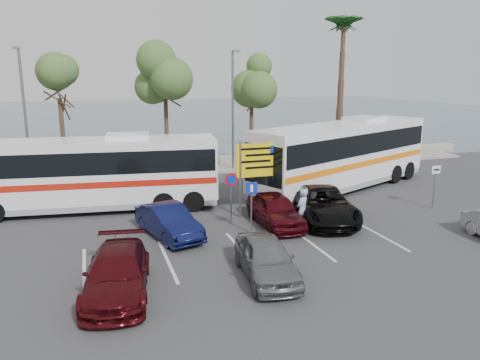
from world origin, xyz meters
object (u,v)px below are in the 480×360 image
object	(u,v)px
street_lamp_left	(24,109)
coach_bus_right	(343,157)
direction_sign	(258,166)
street_lamp_right	(233,104)
car_silver_a	(266,258)
car_blue	(169,221)
coach_bus_left	(92,176)
pedestrian_near	(302,210)
suv_black	(323,204)
car_red	(275,210)
car_maroon	(117,273)
pedestrian_far	(300,179)

from	to	relation	value
street_lamp_left	coach_bus_right	bearing A→B (deg)	-21.86
direction_sign	street_lamp_right	bearing A→B (deg)	79.06
car_silver_a	car_blue	bearing A→B (deg)	121.91
coach_bus_left	coach_bus_right	size ratio (longest dim) A/B	0.94
coach_bus_left	pedestrian_near	world-z (taller)	coach_bus_left
car_silver_a	suv_black	xyz separation A→B (m)	(4.80, 5.00, 0.07)
coach_bus_right	car_blue	xyz separation A→B (m)	(-11.10, -5.00, -1.24)
direction_sign	car_blue	distance (m)	5.21
direction_sign	car_red	size ratio (longest dim) A/B	0.85
direction_sign	pedestrian_near	size ratio (longest dim) A/B	1.92
direction_sign	car_maroon	xyz separation A→B (m)	(-7.00, -6.36, -1.75)
coach_bus_right	car_red	bearing A→B (deg)	-141.56
car_blue	car_maroon	xyz separation A→B (m)	(-2.40, -4.66, 0.01)
direction_sign	car_blue	xyz separation A→B (m)	(-4.60, -1.70, -1.76)
direction_sign	pedestrian_far	bearing A→B (deg)	41.10
car_maroon	car_red	size ratio (longest dim) A/B	1.10
direction_sign	car_maroon	bearing A→B (deg)	-137.77
coach_bus_left	pedestrian_near	xyz separation A→B (m)	(8.50, -6.06, -0.82)
direction_sign	car_blue	bearing A→B (deg)	-159.76
coach_bus_right	car_blue	size ratio (longest dim) A/B	3.25
car_maroon	pedestrian_far	world-z (taller)	pedestrian_far
street_lamp_left	car_maroon	size ratio (longest dim) A/B	1.72
suv_black	coach_bus_left	bearing A→B (deg)	168.44
car_blue	car_red	xyz separation A→B (m)	(4.80, 0.00, 0.06)
car_red	street_lamp_right	bearing A→B (deg)	83.09
car_blue	pedestrian_near	world-z (taller)	pedestrian_near
car_blue	pedestrian_near	bearing A→B (deg)	-26.00
street_lamp_right	coach_bus_right	world-z (taller)	street_lamp_right
suv_black	street_lamp_left	bearing A→B (deg)	153.31
car_silver_a	suv_black	bearing A→B (deg)	52.44
car_silver_a	car_red	world-z (taller)	car_red
coach_bus_left	pedestrian_far	xyz separation A→B (m)	(11.29, -0.00, -0.98)
car_silver_a	car_maroon	world-z (taller)	car_silver_a
car_blue	suv_black	distance (m)	7.20
car_red	pedestrian_near	bearing A→B (deg)	-51.46
coach_bus_left	pedestrian_near	bearing A→B (deg)	-35.51
suv_black	pedestrian_far	size ratio (longest dim) A/B	3.50
direction_sign	car_silver_a	size ratio (longest dim) A/B	0.90
street_lamp_right	pedestrian_near	bearing A→B (deg)	-94.37
car_blue	car_red	size ratio (longest dim) A/B	0.96
car_blue	suv_black	size ratio (longest dim) A/B	0.75
coach_bus_left	car_silver_a	xyz separation A→B (m)	(5.30, -10.00, -1.08)
coach_bus_right	car_red	size ratio (longest dim) A/B	3.11
street_lamp_left	coach_bus_left	xyz separation A→B (m)	(3.50, -7.02, -2.84)
direction_sign	pedestrian_far	size ratio (longest dim) A/B	2.32
car_red	suv_black	bearing A→B (deg)	1.61
pedestrian_far	coach_bus_left	bearing A→B (deg)	53.67
coach_bus_right	car_silver_a	xyz separation A→B (m)	(-8.70, -10.00, -1.23)
pedestrian_near	suv_black	bearing A→B (deg)	179.99
pedestrian_far	suv_black	bearing A→B (deg)	130.27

